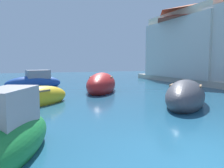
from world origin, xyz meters
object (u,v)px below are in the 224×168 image
Objects in this scene: waterfront_building_annex at (196,43)px; waterfront_building_far at (196,40)px; moored_boat_4 at (101,85)px; moored_boat_0 at (2,141)px; moored_boat_1 at (185,96)px; moored_boat_6 at (37,98)px; moored_boat_3 at (34,82)px.

waterfront_building_far is (0.00, 0.08, 0.34)m from waterfront_building_annex.
waterfront_building_annex is at bearing 136.08° from moored_boat_4.
waterfront_building_far is at bearing 136.43° from moored_boat_4.
moored_boat_0 is at bearing -141.43° from waterfront_building_annex.
moored_boat_1 is 7.04m from moored_boat_6.
moored_boat_1 is 11.87m from moored_boat_3.
moored_boat_6 is 17.99m from waterfront_building_annex.
moored_boat_4 reaches higher than moored_boat_6.
moored_boat_4 reaches higher than moored_boat_1.
moored_boat_6 is at bearing -68.17° from moored_boat_1.
moored_boat_0 is 0.39× the size of waterfront_building_far.
moored_boat_4 is 1.42× the size of moored_boat_6.
moored_boat_4 is at bearing -161.48° from waterfront_building_annex.
moored_boat_3 is at bearing 51.12° from moored_boat_6.
moored_boat_6 is at bearing -163.53° from moored_boat_0.
moored_boat_3 is at bearing -179.65° from waterfront_building_far.
moored_boat_4 is at bearing 176.63° from moored_boat_0.
waterfront_building_far reaches higher than moored_boat_4.
moored_boat_6 is (-6.50, 2.71, -0.11)m from moored_boat_1.
moored_boat_0 is 0.88× the size of moored_boat_3.
waterfront_building_far is at bearing -12.22° from moored_boat_6.
moored_boat_6 is at bearing 75.76° from moored_boat_3.
moored_boat_4 is 0.51× the size of waterfront_building_far.
moored_boat_3 reaches higher than moored_boat_6.
moored_boat_3 is at bearing -159.31° from moored_boat_0.
waterfront_building_far is (15.80, 0.10, 3.83)m from moored_boat_3.
moored_boat_4 is at bearing 124.90° from moored_boat_3.
moored_boat_6 is at bearing -24.12° from moored_boat_4.
moored_boat_0 is 22.20m from waterfront_building_far.
moored_boat_0 reaches higher than moored_boat_3.
moored_boat_0 is 11.16m from moored_boat_4.
moored_boat_6 is (-4.43, -3.50, -0.15)m from moored_boat_4.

